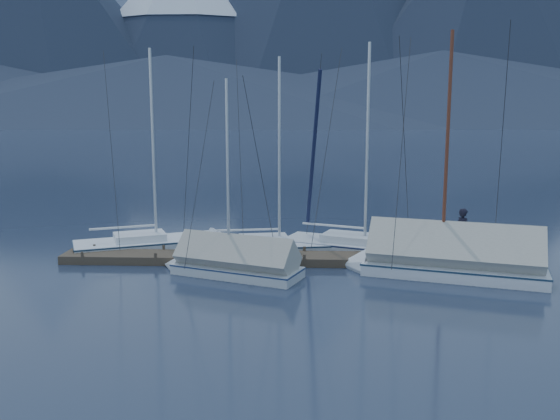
{
  "coord_description": "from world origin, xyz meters",
  "views": [
    {
      "loc": [
        1.05,
        -21.66,
        6.18
      ],
      "look_at": [
        0.0,
        2.0,
        2.2
      ],
      "focal_mm": 38.0,
      "sensor_mm": 36.0,
      "label": 1
    }
  ],
  "objects_px": {
    "person": "(463,231)",
    "sailboat_open_right": "(376,251)",
    "sailboat_open_left": "(168,244)",
    "sailboat_covered_near": "(437,262)",
    "sailboat_open_mid": "(290,248)",
    "sailboat_covered_far": "(226,264)"
  },
  "relations": [
    {
      "from": "sailboat_open_right",
      "to": "person",
      "type": "distance_m",
      "value": 3.73
    },
    {
      "from": "sailboat_covered_far",
      "to": "sailboat_open_left",
      "type": "bearing_deg",
      "value": 127.29
    },
    {
      "from": "sailboat_open_mid",
      "to": "sailboat_open_right",
      "type": "distance_m",
      "value": 3.77
    },
    {
      "from": "sailboat_open_left",
      "to": "sailboat_open_mid",
      "type": "relative_size",
      "value": 1.05
    },
    {
      "from": "sailboat_open_mid",
      "to": "sailboat_open_right",
      "type": "height_order",
      "value": "sailboat_open_right"
    },
    {
      "from": "sailboat_open_left",
      "to": "sailboat_covered_near",
      "type": "bearing_deg",
      "value": -19.09
    },
    {
      "from": "sailboat_open_mid",
      "to": "sailboat_covered_far",
      "type": "distance_m",
      "value": 4.44
    },
    {
      "from": "sailboat_open_left",
      "to": "sailboat_covered_near",
      "type": "relative_size",
      "value": 0.97
    },
    {
      "from": "sailboat_open_right",
      "to": "sailboat_covered_near",
      "type": "xyz_separation_m",
      "value": [
        1.95,
        -3.08,
        0.33
      ]
    },
    {
      "from": "sailboat_open_left",
      "to": "sailboat_covered_near",
      "type": "height_order",
      "value": "sailboat_covered_near"
    },
    {
      "from": "sailboat_covered_far",
      "to": "person",
      "type": "relative_size",
      "value": 4.22
    },
    {
      "from": "sailboat_open_right",
      "to": "sailboat_covered_near",
      "type": "relative_size",
      "value": 0.99
    },
    {
      "from": "sailboat_open_mid",
      "to": "person",
      "type": "xyz_separation_m",
      "value": [
        7.13,
        -1.46,
        1.13
      ]
    },
    {
      "from": "sailboat_covered_far",
      "to": "person",
      "type": "distance_m",
      "value": 9.78
    },
    {
      "from": "person",
      "to": "sailboat_open_right",
      "type": "bearing_deg",
      "value": 48.01
    },
    {
      "from": "sailboat_open_right",
      "to": "person",
      "type": "height_order",
      "value": "sailboat_open_right"
    },
    {
      "from": "sailboat_open_left",
      "to": "person",
      "type": "relative_size",
      "value": 5.08
    },
    {
      "from": "sailboat_covered_near",
      "to": "sailboat_open_right",
      "type": "bearing_deg",
      "value": 122.34
    },
    {
      "from": "sailboat_open_right",
      "to": "sailboat_covered_far",
      "type": "distance_m",
      "value": 7.0
    },
    {
      "from": "sailboat_open_left",
      "to": "sailboat_open_mid",
      "type": "bearing_deg",
      "value": -5.12
    },
    {
      "from": "sailboat_open_right",
      "to": "sailboat_covered_far",
      "type": "bearing_deg",
      "value": -150.54
    },
    {
      "from": "person",
      "to": "sailboat_covered_near",
      "type": "bearing_deg",
      "value": 120.43
    }
  ]
}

